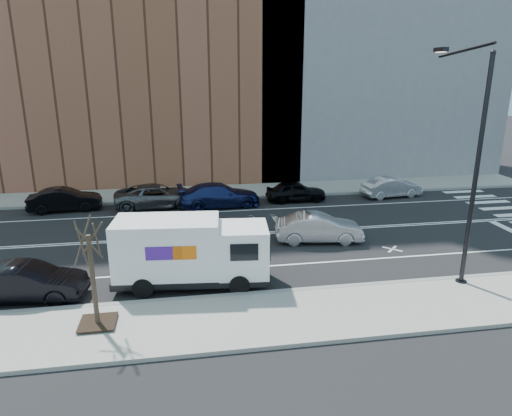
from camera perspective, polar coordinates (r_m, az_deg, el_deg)
name	(u,v)px	position (r m, az deg, el deg)	size (l,w,h in m)	color
ground	(260,233)	(24.46, 0.48, -3.18)	(120.00, 120.00, 0.00)	black
sidewalk_near	(303,315)	(16.61, 5.83, -13.15)	(44.00, 3.60, 0.15)	gray
sidewalk_far	(239,191)	(32.77, -2.16, 2.11)	(44.00, 3.60, 0.15)	gray
curb_near	(291,291)	(18.13, 4.34, -10.36)	(44.00, 0.25, 0.17)	gray
curb_far	(242,198)	(31.04, -1.74, 1.30)	(44.00, 0.25, 0.17)	gray
road_markings	(260,233)	(24.46, 0.48, -3.17)	(40.00, 8.60, 0.01)	white
bldg_brick	(122,35)	(38.57, -16.42, 20.05)	(26.00, 10.00, 22.00)	brown
bldg_concrete	(372,12)	(41.72, 14.27, 22.67)	(20.00, 10.00, 26.00)	slate
streetlight	(470,159)	(19.46, 25.17, 5.54)	(0.44, 4.02, 9.34)	black
street_tree	(94,289)	(16.12, -19.59, -9.56)	(1.20, 1.20, 3.75)	black
fedex_van	(190,251)	(18.38, -8.23, -5.35)	(6.31, 2.68, 2.81)	black
far_parked_b	(65,200)	(30.59, -22.77, 0.97)	(1.51, 4.32, 1.42)	black
far_parked_c	(157,196)	(29.66, -12.26, 1.49)	(2.44, 5.28, 1.47)	#4C4F53
far_parked_d	(219,195)	(29.17, -4.64, 1.62)	(2.12, 5.21, 1.51)	#172050
far_parked_e	(296,191)	(30.47, 5.01, 2.10)	(1.59, 3.95, 1.35)	black
far_parked_f	(391,187)	(32.77, 16.57, 2.51)	(1.43, 4.11, 1.35)	silver
driving_sedan	(319,228)	(23.33, 7.84, -2.47)	(1.53, 4.37, 1.44)	#BBBBC0
near_parked_rear_a	(27,282)	(19.39, -26.68, -8.31)	(1.50, 4.29, 1.41)	black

